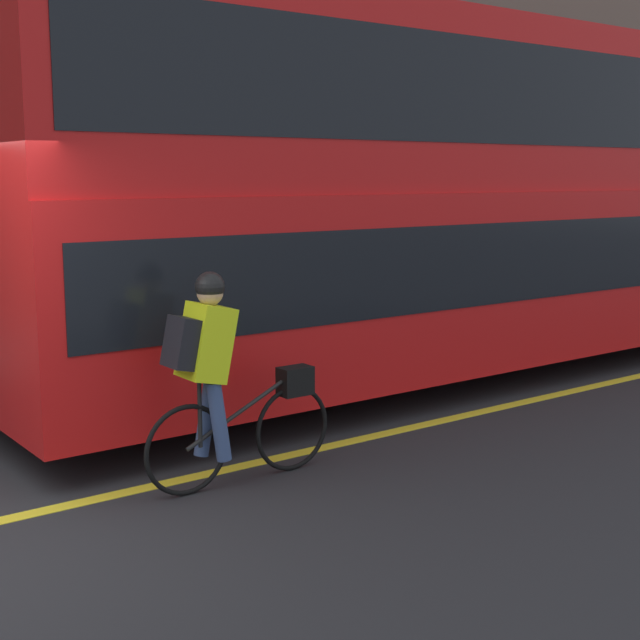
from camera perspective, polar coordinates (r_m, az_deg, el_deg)
The scene contains 4 objects.
bus at distance 10.09m, azimuth 7.92°, elevation 8.32°, with size 10.10×2.48×3.84m.
cyclist_on_bike at distance 6.48m, azimuth -6.38°, elevation -3.33°, with size 1.59×0.32×1.60m.
trash_bin at distance 13.83m, azimuth 0.08°, elevation 2.14°, with size 0.46×0.46×0.87m.
street_sign_post at distance 11.82m, azimuth -15.29°, elevation 5.26°, with size 0.36×0.09×2.49m.
Camera 1 is at (-1.01, -5.72, 2.27)m, focal length 50.00 mm.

